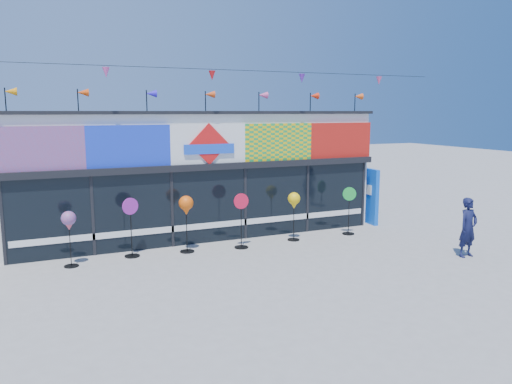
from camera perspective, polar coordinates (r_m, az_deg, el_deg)
ground at (r=12.85m, az=-0.29°, el=-9.34°), size 80.00×80.00×0.00m
kite_shop at (r=17.90m, az=-7.98°, el=2.58°), size 16.00×5.70×5.31m
blue_sign at (r=18.76m, az=12.84°, el=-0.45°), size 0.23×1.02×2.02m
spinner_0 at (r=14.01m, az=-20.61°, el=-3.27°), size 0.38×0.38×1.51m
spinner_1 at (r=14.52m, az=-14.09°, el=-3.77°), size 0.47×0.43×1.70m
spinner_2 at (r=14.60m, az=-7.98°, el=-1.73°), size 0.42×0.42×1.68m
spinner_3 at (r=15.00m, az=-1.70°, el=-3.14°), size 0.47×0.43×1.67m
spinner_4 at (r=15.86m, az=4.36°, el=-1.15°), size 0.39×0.39×1.55m
spinner_5 at (r=16.95m, az=10.57°, el=-1.98°), size 0.43×0.41×1.60m
adult_man at (r=15.32m, az=23.08°, el=-3.75°), size 0.65×0.45×1.69m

